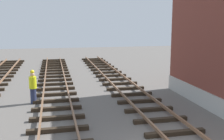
% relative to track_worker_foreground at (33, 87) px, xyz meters
% --- Properties ---
extents(track_worker_foreground, '(0.40, 0.40, 1.87)m').
position_rel_track_worker_foreground_xyz_m(track_worker_foreground, '(0.00, 0.00, 0.00)').
color(track_worker_foreground, '#262D4C').
rests_on(track_worker_foreground, ground).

